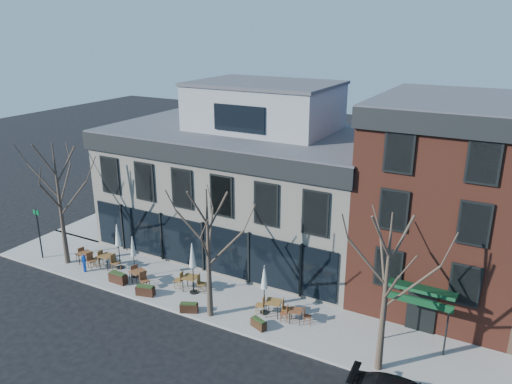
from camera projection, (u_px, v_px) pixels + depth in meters
The scene contains 24 objects.
ground at pixel (205, 274), 31.08m from camera, with size 120.00×120.00×0.00m, color black.
sidewalk_front at pixel (232, 302), 27.80m from camera, with size 33.50×4.70×0.15m, color gray.
sidewalk_side at pixel (133, 212), 41.15m from camera, with size 4.50×12.00×0.15m, color gray.
corner_building at pixel (246, 180), 33.75m from camera, with size 18.39×10.39×11.10m.
red_brick_building at pixel (448, 198), 27.52m from camera, with size 8.20×11.78×11.18m.
tree_corner at pixel (60, 203), 30.91m from camera, with size 3.93×3.98×7.92m.
tree_mid at pixel (208, 253), 25.26m from camera, with size 3.50×3.55×7.04m.
tree_right at pixel (386, 292), 21.10m from camera, with size 3.72×3.77×7.48m.
sign_pole at pixel (39, 231), 32.27m from camera, with size 0.50×0.10×3.40m.
call_box at pixel (84, 263), 30.84m from camera, with size 0.23×0.23×1.16m.
cafe_set_0 at pixel (86, 257), 31.78m from camera, with size 1.98×0.94×1.02m.
cafe_set_1 at pixel (107, 260), 31.38m from camera, with size 1.98×0.80×1.04m.
cafe_set_2 at pixel (139, 276), 29.41m from camera, with size 1.98×1.14×1.02m.
cafe_set_3 at pixel (190, 282), 28.74m from camera, with size 2.03×0.93×1.04m.
cafe_set_4 at pixel (273, 307), 26.23m from camera, with size 1.99×0.93×1.02m.
cafe_set_5 at pixel (296, 314), 25.66m from camera, with size 1.68×0.82×0.86m.
umbrella_0 at pixel (118, 237), 30.86m from camera, with size 0.48×0.48×2.98m.
umbrella_1 at pixel (133, 248), 29.82m from camera, with size 0.43×0.43×2.67m.
umbrella_2 at pixel (192, 258), 27.91m from camera, with size 0.50×0.50×3.10m.
umbrella_3 at pixel (264, 280), 25.99m from camera, with size 0.45×0.45×2.81m.
planter_0 at pixel (118, 278), 29.63m from camera, with size 1.15×0.48×0.64m.
planter_1 at pixel (145, 290), 28.27m from camera, with size 1.13×0.67×0.59m.
planter_2 at pixel (189, 307), 26.62m from camera, with size 1.03×0.75×0.53m.
planter_3 at pixel (259, 324), 25.23m from camera, with size 0.96×0.66×0.50m.
Camera 1 is at (16.11, -22.89, 14.79)m, focal length 35.00 mm.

